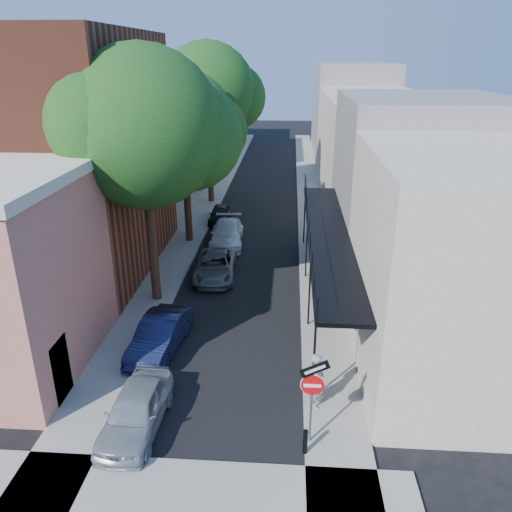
% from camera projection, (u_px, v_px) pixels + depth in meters
% --- Properties ---
extents(ground, '(160.00, 160.00, 0.00)m').
position_uv_depth(ground, '(200.00, 463.00, 14.27)').
color(ground, black).
rests_on(ground, ground).
extents(road_surface, '(6.00, 64.00, 0.01)m').
position_uv_depth(road_surface, '(262.00, 193.00, 42.01)').
color(road_surface, black).
rests_on(road_surface, ground).
extents(sidewalk_left, '(2.00, 64.00, 0.12)m').
position_uv_depth(sidewalk_left, '(214.00, 192.00, 42.24)').
color(sidewalk_left, gray).
rests_on(sidewalk_left, ground).
extents(sidewalk_right, '(2.00, 64.00, 0.12)m').
position_uv_depth(sidewalk_right, '(309.00, 193.00, 41.73)').
color(sidewalk_right, gray).
rests_on(sidewalk_right, ground).
extents(sidewalk_cross, '(12.00, 2.00, 0.12)m').
position_uv_depth(sidewalk_cross, '(193.00, 490.00, 13.32)').
color(sidewalk_cross, gray).
rests_on(sidewalk_cross, ground).
extents(buildings_left, '(10.10, 59.10, 12.00)m').
position_uv_depth(buildings_left, '(144.00, 135.00, 39.61)').
color(buildings_left, tan).
rests_on(buildings_left, ground).
extents(buildings_right, '(9.80, 55.00, 10.00)m').
position_uv_depth(buildings_right, '(375.00, 142.00, 39.30)').
color(buildings_right, beige).
rests_on(buildings_right, ground).
extents(sign_post, '(0.89, 0.17, 2.99)m').
position_uv_depth(sign_post, '(312.00, 388.00, 14.20)').
color(sign_post, '#595B60').
rests_on(sign_post, ground).
extents(bollard, '(0.14, 0.14, 0.80)m').
position_uv_depth(bollard, '(305.00, 442.00, 14.35)').
color(bollard, black).
rests_on(bollard, sidewalk_right).
extents(oak_near, '(7.48, 6.80, 11.42)m').
position_uv_depth(oak_near, '(155.00, 131.00, 21.02)').
color(oak_near, '#311C13').
rests_on(oak_near, ground).
extents(oak_mid, '(6.60, 6.00, 10.20)m').
position_uv_depth(oak_mid, '(191.00, 126.00, 28.70)').
color(oak_mid, '#311C13').
rests_on(oak_mid, ground).
extents(oak_far, '(7.70, 7.00, 11.90)m').
position_uv_depth(oak_far, '(214.00, 93.00, 36.60)').
color(oak_far, '#311C13').
rests_on(oak_far, ground).
extents(parked_car_a, '(1.73, 4.04, 1.36)m').
position_uv_depth(parked_car_a, '(136.00, 410.00, 15.38)').
color(parked_car_a, '#90989F').
rests_on(parked_car_a, ground).
extents(parked_car_b, '(1.91, 4.32, 1.38)m').
position_uv_depth(parked_car_b, '(160.00, 335.00, 19.46)').
color(parked_car_b, '#12193B').
rests_on(parked_car_b, ground).
extents(parked_car_c, '(2.26, 4.52, 1.23)m').
position_uv_depth(parked_car_c, '(215.00, 266.00, 25.99)').
color(parked_car_c, slate).
rests_on(parked_car_c, ground).
extents(parked_car_d, '(2.19, 4.82, 1.37)m').
position_uv_depth(parked_car_d, '(227.00, 234.00, 30.46)').
color(parked_car_d, white).
rests_on(parked_car_d, ground).
extents(parked_car_e, '(1.37, 3.41, 1.16)m').
position_uv_depth(parked_car_e, '(220.00, 214.00, 34.60)').
color(parked_car_e, black).
rests_on(parked_car_e, ground).
extents(pedestrian, '(0.49, 0.73, 1.96)m').
position_uv_depth(pedestrian, '(317.00, 380.00, 16.10)').
color(pedestrian, gray).
rests_on(pedestrian, sidewalk_right).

